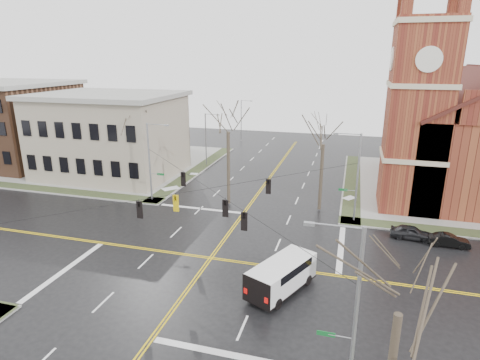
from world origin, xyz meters
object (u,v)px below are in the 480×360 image
(tree_se, at_px, (400,305))
(tree_nw_near, at_px, (228,127))
(streetlight_north_a, at_px, (207,137))
(parked_car_a, at_px, (412,232))
(tree_nw_far, at_px, (135,128))
(tree_ne, at_px, (323,140))
(signal_pole_se, at_px, (353,309))
(parked_car_b, at_px, (449,240))
(signal_pole_nw, at_px, (151,160))
(streetlight_north_b, at_px, (242,119))
(signal_pole_ne, at_px, (356,175))
(cargo_van, at_px, (284,273))
(church, at_px, (476,125))

(tree_se, bearing_deg, tree_nw_near, 120.29)
(streetlight_north_a, distance_m, parked_car_a, 33.72)
(tree_nw_far, distance_m, tree_ne, 22.34)
(signal_pole_se, relative_size, streetlight_north_a, 1.12)
(streetlight_north_a, distance_m, parked_car_b, 36.64)
(signal_pole_nw, distance_m, tree_nw_far, 5.17)
(streetlight_north_a, relative_size, streetlight_north_b, 1.00)
(signal_pole_ne, xyz_separation_m, signal_pole_se, (0.00, -23.00, 0.00))
(streetlight_north_a, xyz_separation_m, cargo_van, (17.35, -31.04, -3.12))
(tree_ne, bearing_deg, church, 33.31)
(signal_pole_ne, distance_m, streetlight_north_a, 27.48)
(church, height_order, streetlight_north_a, church)
(signal_pole_nw, height_order, signal_pole_se, same)
(signal_pole_se, bearing_deg, signal_pole_nw, 134.55)
(church, xyz_separation_m, signal_pole_ne, (-13.44, -13.28, -3.48))
(signal_pole_ne, height_order, signal_pole_se, same)
(signal_pole_se, height_order, cargo_van, signal_pole_se)
(signal_pole_ne, xyz_separation_m, streetlight_north_b, (-21.97, 36.50, -0.48))
(streetlight_north_a, distance_m, tree_nw_near, 17.92)
(signal_pole_se, bearing_deg, cargo_van, 118.69)
(tree_ne, bearing_deg, streetlight_north_b, 118.22)
(signal_pole_ne, relative_size, tree_nw_near, 0.73)
(streetlight_north_a, relative_size, cargo_van, 1.25)
(signal_pole_ne, relative_size, cargo_van, 1.41)
(streetlight_north_a, distance_m, streetlight_north_b, 20.00)
(cargo_van, relative_size, tree_se, 0.68)
(signal_pole_se, distance_m, tree_ne, 25.55)
(signal_pole_se, bearing_deg, tree_nw_far, 135.31)
(church, relative_size, parked_car_b, 8.02)
(streetlight_north_a, bearing_deg, parked_car_b, -33.48)
(signal_pole_ne, relative_size, tree_se, 0.95)
(cargo_van, bearing_deg, tree_ne, 110.61)
(streetlight_north_b, distance_m, tree_nw_far, 34.32)
(cargo_van, height_order, parked_car_a, cargo_van)
(parked_car_a, relative_size, parked_car_b, 1.09)
(cargo_van, height_order, tree_se, tree_se)
(cargo_van, bearing_deg, signal_pole_nw, 165.46)
(streetlight_north_b, bearing_deg, cargo_van, -71.23)
(streetlight_north_b, distance_m, cargo_van, 54.00)
(signal_pole_se, bearing_deg, tree_ne, 97.99)
(tree_nw_far, height_order, tree_se, tree_nw_far)
(signal_pole_ne, xyz_separation_m, parked_car_b, (8.41, -3.60, -4.38))
(signal_pole_nw, height_order, streetlight_north_b, signal_pole_nw)
(streetlight_north_b, distance_m, parked_car_a, 48.08)
(signal_pole_nw, relative_size, tree_nw_near, 0.73)
(church, relative_size, tree_se, 2.92)
(signal_pole_ne, xyz_separation_m, tree_ne, (-3.53, 2.13, 2.94))
(cargo_van, distance_m, tree_se, 13.49)
(tree_nw_far, bearing_deg, tree_ne, -1.17)
(tree_nw_far, bearing_deg, parked_car_a, -9.91)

